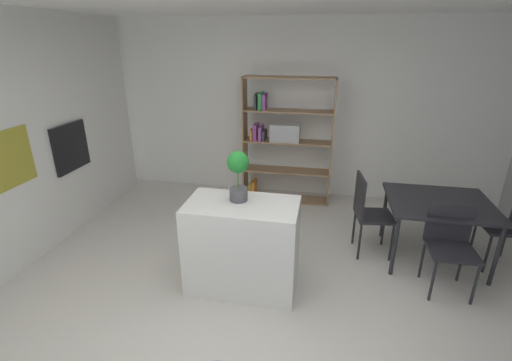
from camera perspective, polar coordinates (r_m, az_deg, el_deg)
The scene contains 9 objects.
ground_plane at distance 3.68m, azimuth -0.65°, elevation -19.47°, with size 9.14×9.14×0.00m, color beige.
back_partition at distance 5.79m, azimuth 5.33°, elevation 10.99°, with size 6.65×0.06×2.72m, color white.
built_in_oven at distance 5.20m, azimuth -27.23°, elevation 4.74°, with size 0.06×0.61×0.60m.
kitchen_island at distance 3.70m, azimuth -2.14°, elevation -10.24°, with size 1.09×0.62×0.94m, color silver.
potted_plant_on_island at distance 3.43m, azimuth -2.83°, elevation 1.37°, with size 0.21×0.21×0.50m.
open_bookshelf at distance 5.53m, azimuth 4.07°, elevation 6.68°, with size 1.35×0.32×1.91m.
dining_table at distance 4.52m, azimuth 26.94°, elevation -3.74°, with size 1.11×0.96×0.73m.
dining_chair_near at distance 4.14m, azimuth 28.31°, elevation -8.31°, with size 0.46×0.45×0.87m.
dining_chair_island_side at distance 4.39m, azimuth 17.09°, elevation -4.23°, with size 0.47×0.46×0.97m.
Camera 1 is at (0.57, -2.72, 2.42)m, focal length 25.33 mm.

